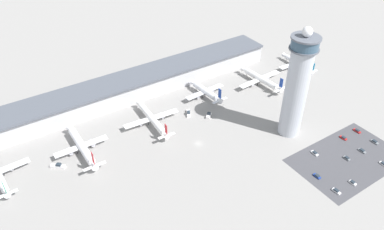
# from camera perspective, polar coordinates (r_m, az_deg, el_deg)

# --- Properties ---
(ground_plane) EXTENTS (1000.00, 1000.00, 0.00)m
(ground_plane) POSITION_cam_1_polar(r_m,az_deg,el_deg) (225.68, 0.98, -4.39)
(ground_plane) COLOR gray
(terminal_building) EXTENTS (203.21, 25.00, 14.92)m
(terminal_building) POSITION_cam_1_polar(r_m,az_deg,el_deg) (271.04, -7.34, 4.93)
(terminal_building) COLOR #B2B2B7
(terminal_building) RESTS_ON ground
(control_tower) EXTENTS (16.45, 16.45, 69.54)m
(control_tower) POSITION_cam_1_polar(r_m,az_deg,el_deg) (223.67, 15.70, 4.32)
(control_tower) COLOR #ADB2BC
(control_tower) RESTS_ON ground
(parking_lot_surface) EXTENTS (64.00, 40.00, 0.01)m
(parking_lot_surface) POSITION_cam_1_polar(r_m,az_deg,el_deg) (233.18, 22.58, -6.22)
(parking_lot_surface) COLOR #424247
(parking_lot_surface) RESTS_ON ground
(airplane_gate_bravo) EXTENTS (31.70, 42.48, 14.24)m
(airplane_gate_bravo) POSITION_cam_1_polar(r_m,az_deg,el_deg) (226.23, -16.46, -4.58)
(airplane_gate_bravo) COLOR white
(airplane_gate_bravo) RESTS_ON ground
(airplane_gate_charlie) EXTENTS (37.31, 43.02, 12.99)m
(airplane_gate_charlie) POSITION_cam_1_polar(r_m,az_deg,el_deg) (239.26, -6.11, -0.53)
(airplane_gate_charlie) COLOR white
(airplane_gate_charlie) RESTS_ON ground
(airplane_gate_delta) EXTENTS (31.78, 32.93, 13.95)m
(airplane_gate_delta) POSITION_cam_1_polar(r_m,az_deg,el_deg) (264.58, 2.07, 3.63)
(airplane_gate_delta) COLOR silver
(airplane_gate_delta) RESTS_ON ground
(airplane_gate_echo) EXTENTS (39.04, 40.82, 13.69)m
(airplane_gate_echo) POSITION_cam_1_polar(r_m,az_deg,el_deg) (283.87, 10.44, 5.44)
(airplane_gate_echo) COLOR white
(airplane_gate_echo) RESTS_ON ground
(airplane_gate_foxtrot) EXTENTS (33.87, 34.82, 11.29)m
(airplane_gate_foxtrot) POSITION_cam_1_polar(r_m,az_deg,el_deg) (313.96, 15.76, 7.62)
(airplane_gate_foxtrot) COLOR silver
(airplane_gate_foxtrot) RESTS_ON ground
(service_truck_catering) EXTENTS (5.86, 5.53, 3.10)m
(service_truck_catering) POSITION_cam_1_polar(r_m,az_deg,el_deg) (246.65, 2.56, -0.08)
(service_truck_catering) COLOR black
(service_truck_catering) RESTS_ON ground
(service_truck_fuel) EXTENTS (5.65, 7.79, 2.88)m
(service_truck_fuel) POSITION_cam_1_polar(r_m,az_deg,el_deg) (248.66, -0.54, 0.28)
(service_truck_fuel) COLOR black
(service_truck_fuel) RESTS_ON ground
(service_truck_baggage) EXTENTS (7.84, 7.28, 2.84)m
(service_truck_baggage) POSITION_cam_1_polar(r_m,az_deg,el_deg) (222.84, -19.76, -7.34)
(service_truck_baggage) COLOR black
(service_truck_baggage) RESTS_ON ground
(car_grey_coupe) EXTENTS (1.97, 4.06, 1.39)m
(car_grey_coupe) POSITION_cam_1_polar(r_m,az_deg,el_deg) (219.04, 23.28, -9.45)
(car_grey_coupe) COLOR black
(car_grey_coupe) RESTS_ON ground
(car_yellow_taxi) EXTENTS (1.84, 4.22, 1.36)m
(car_yellow_taxi) POSITION_cam_1_polar(r_m,az_deg,el_deg) (237.69, 27.11, -6.63)
(car_yellow_taxi) COLOR black
(car_yellow_taxi) RESTS_ON ground
(car_navy_sedan) EXTENTS (1.90, 4.75, 1.38)m
(car_navy_sedan) POSITION_cam_1_polar(r_m,az_deg,el_deg) (241.59, 24.49, -4.98)
(car_navy_sedan) COLOR black
(car_navy_sedan) RESTS_ON ground
(car_maroon_suv) EXTENTS (1.99, 4.64, 1.36)m
(car_maroon_suv) POSITION_cam_1_polar(r_m,az_deg,el_deg) (247.08, 22.07, -3.25)
(car_maroon_suv) COLOR black
(car_maroon_suv) RESTS_ON ground
(car_white_wagon) EXTENTS (1.79, 4.82, 1.45)m
(car_white_wagon) POSITION_cam_1_polar(r_m,az_deg,el_deg) (256.16, 23.85, -2.22)
(car_white_wagon) COLOR black
(car_white_wagon) RESTS_ON ground
(car_blue_compact) EXTENTS (2.02, 4.83, 1.50)m
(car_blue_compact) POSITION_cam_1_polar(r_m,az_deg,el_deg) (211.30, 21.14, -10.76)
(car_blue_compact) COLOR black
(car_blue_compact) RESTS_ON ground
(car_silver_sedan) EXTENTS (1.93, 4.40, 1.37)m
(car_silver_sedan) POSITION_cam_1_polar(r_m,az_deg,el_deg) (215.99, 18.51, -8.82)
(car_silver_sedan) COLOR black
(car_silver_sedan) RESTS_ON ground
(car_red_hatchback) EXTENTS (1.85, 4.73, 1.44)m
(car_red_hatchback) POSITION_cam_1_polar(r_m,az_deg,el_deg) (251.58, 26.07, -3.70)
(car_red_hatchback) COLOR black
(car_red_hatchback) RESTS_ON ground
(car_black_suv) EXTENTS (1.87, 4.06, 1.40)m
(car_black_suv) POSITION_cam_1_polar(r_m,az_deg,el_deg) (232.81, 22.52, -6.10)
(car_black_suv) COLOR black
(car_black_suv) RESTS_ON ground
(car_green_van) EXTENTS (1.99, 4.76, 1.46)m
(car_green_van) POSITION_cam_1_polar(r_m,az_deg,el_deg) (229.82, 18.19, -5.54)
(car_green_van) COLOR black
(car_green_van) RESTS_ON ground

